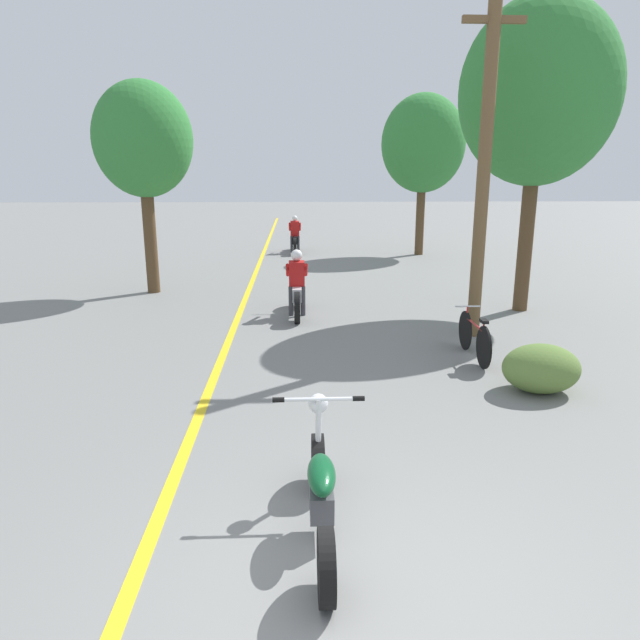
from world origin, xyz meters
TOP-DOWN VIEW (x-y plane):
  - ground_plane at (0.00, 0.00)m, footprint 120.00×120.00m
  - lane_stripe_center at (-1.70, 12.84)m, footprint 0.14×48.00m
  - utility_pole at (2.99, 7.03)m, footprint 1.10×0.24m
  - roadside_tree_right_near at (4.71, 9.06)m, footprint 3.34×3.00m
  - roadside_tree_right_far at (4.32, 18.31)m, footprint 3.09×2.78m
  - roadside_tree_left at (-4.18, 11.47)m, footprint 2.45×2.21m
  - roadside_bush at (3.06, 4.07)m, footprint 1.10×0.88m
  - motorcycle_foreground at (-0.22, 0.89)m, footprint 0.85×2.11m
  - motorcycle_rider_lead at (-0.41, 8.80)m, footprint 0.50×2.07m
  - motorcycle_rider_far at (-0.45, 19.10)m, footprint 0.50×2.20m
  - bicycle_parked at (2.57, 5.62)m, footprint 0.44×1.72m

SIDE VIEW (x-z plane):
  - ground_plane at x=0.00m, z-range 0.00..0.00m
  - lane_stripe_center at x=-1.70m, z-range 0.00..0.01m
  - roadside_bush at x=3.06m, z-range 0.00..0.70m
  - bicycle_parked at x=2.57m, z-range -0.03..0.78m
  - motorcycle_foreground at x=-0.22m, z-range -0.12..0.93m
  - motorcycle_rider_far at x=-0.45m, z-range -0.18..1.26m
  - motorcycle_rider_lead at x=-0.41m, z-range -0.17..1.28m
  - utility_pole at x=2.99m, z-range 0.09..6.27m
  - roadside_tree_left at x=-4.18m, z-range 1.18..6.45m
  - roadside_tree_right_far at x=4.32m, z-range 1.14..7.03m
  - roadside_tree_right_near at x=4.71m, z-range 1.36..7.96m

